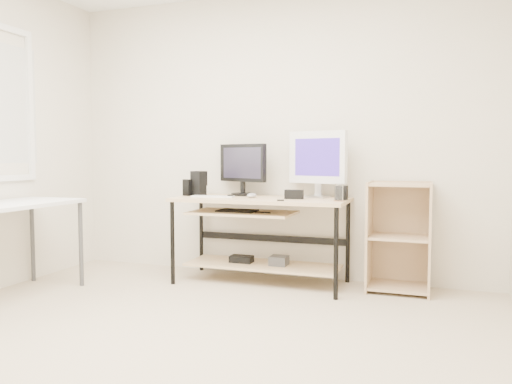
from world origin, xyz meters
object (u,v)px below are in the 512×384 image
at_px(desk, 258,222).
at_px(black_monitor, 243,166).
at_px(white_imac, 317,159).
at_px(audio_controller, 187,188).
at_px(side_table, 13,212).
at_px(shelf_unit, 399,236).

bearing_deg(desk, black_monitor, 139.95).
relative_size(white_imac, audio_controller, 3.83).
height_order(desk, audio_controller, audio_controller).
distance_m(side_table, black_monitor, 1.93).
bearing_deg(white_imac, black_monitor, -163.63).
distance_m(black_monitor, white_imac, 0.69).
height_order(shelf_unit, black_monitor, black_monitor).
height_order(side_table, white_imac, white_imac).
xyz_separation_m(shelf_unit, black_monitor, (-1.39, 0.02, 0.57)).
height_order(white_imac, audio_controller, white_imac).
height_order(shelf_unit, audio_controller, same).
height_order(desk, black_monitor, black_monitor).
xyz_separation_m(black_monitor, audio_controller, (-0.46, -0.20, -0.19)).
height_order(desk, side_table, same).
relative_size(side_table, shelf_unit, 1.11).
bearing_deg(side_table, audio_controller, 46.81).
height_order(side_table, black_monitor, black_monitor).
height_order(side_table, audio_controller, audio_controller).
relative_size(desk, audio_controller, 9.95).
xyz_separation_m(white_imac, audio_controller, (-1.16, -0.20, -0.26)).
distance_m(shelf_unit, white_imac, 0.94).
distance_m(desk, black_monitor, 0.55).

